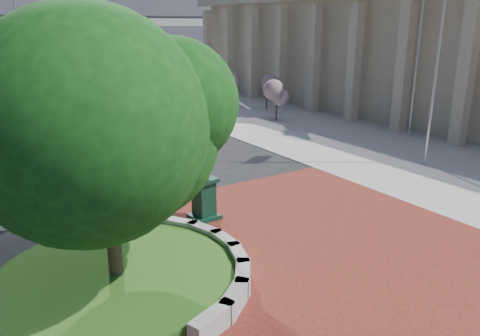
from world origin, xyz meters
name	(u,v)px	position (x,y,z in m)	size (l,w,h in m)	color
ground	(274,239)	(0.00, 0.00, 0.00)	(200.00, 200.00, 0.00)	black
plaza	(295,251)	(0.00, -1.00, 0.02)	(12.00, 12.00, 0.04)	maroon
sidewalk	(378,124)	(16.00, 10.00, 0.02)	(20.00, 50.00, 0.04)	#9E9B93
planter_wall	(197,253)	(-2.71, 0.00, 0.27)	(2.96, 6.77, 0.54)	#9E9B93
grass_bed	(117,279)	(-5.00, 0.00, 0.20)	(6.10, 6.10, 0.40)	#1E4915
civic_building	(431,52)	(23.60, 12.00, 4.33)	(17.35, 44.00, 8.60)	tan
tree_planter	(105,145)	(-5.00, 0.00, 3.72)	(5.20, 5.20, 6.33)	#38281C
tree_street	(23,83)	(-4.00, 18.00, 3.24)	(4.40, 4.40, 5.45)	#38281C
post_clock	(202,137)	(-1.09, 2.53, 2.90)	(1.21, 1.21, 5.29)	black
parked_car	(37,80)	(0.61, 40.97, 0.86)	(2.03, 5.05, 1.72)	maroon
flagpole_a	(439,49)	(10.96, 2.64, 5.34)	(1.53, 0.76, 10.42)	silver
flagpole_b	(417,56)	(15.00, 6.74, 4.63)	(1.32, 0.70, 9.03)	silver
street_lamp_near	(105,30)	(2.66, 23.93, 5.91)	(2.26, 0.44, 10.08)	slate
street_lamp_far	(21,33)	(-0.25, 41.64, 5.47)	(2.09, 0.42, 9.33)	slate
shrub_near	(277,98)	(11.13, 14.65, 1.59)	(1.20, 1.20, 2.20)	#38281C
shrub_mid	(267,89)	(13.03, 18.43, 1.59)	(1.20, 1.20, 2.20)	#38281C
shrub_far	(230,86)	(11.52, 21.38, 1.59)	(1.20, 1.20, 2.20)	#38281C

